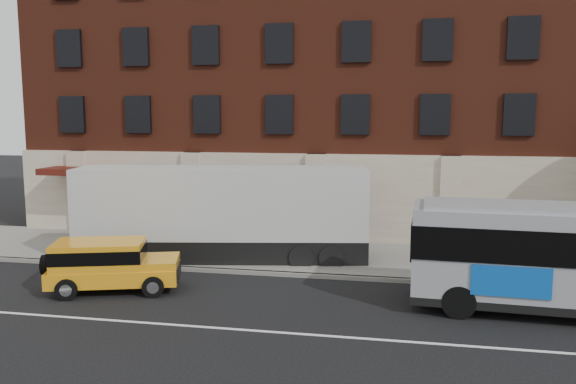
# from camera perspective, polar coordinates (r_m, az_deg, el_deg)

# --- Properties ---
(ground) EXTENTS (120.00, 120.00, 0.00)m
(ground) POSITION_cam_1_polar(r_m,az_deg,el_deg) (16.01, -3.41, -14.22)
(ground) COLOR black
(ground) RESTS_ON ground
(sidewalk) EXTENTS (60.00, 6.00, 0.15)m
(sidewalk) POSITION_cam_1_polar(r_m,az_deg,el_deg) (24.40, 1.82, -6.27)
(sidewalk) COLOR gray
(sidewalk) RESTS_ON ground
(kerb) EXTENTS (60.00, 0.25, 0.15)m
(kerb) POSITION_cam_1_polar(r_m,az_deg,el_deg) (21.54, 0.55, -8.17)
(kerb) COLOR gray
(kerb) RESTS_ON ground
(lane_line) EXTENTS (60.00, 0.12, 0.01)m
(lane_line) POSITION_cam_1_polar(r_m,az_deg,el_deg) (16.46, -2.97, -13.57)
(lane_line) COLOR white
(lane_line) RESTS_ON ground
(building) EXTENTS (30.00, 12.10, 15.00)m
(building) POSITION_cam_1_polar(r_m,az_deg,el_deg) (31.56, 4.16, 10.64)
(building) COLOR #5D2416
(building) RESTS_ON sidewalk
(sign_pole) EXTENTS (0.30, 0.20, 2.50)m
(sign_pole) POSITION_cam_1_polar(r_m,az_deg,el_deg) (24.30, -19.55, -3.45)
(sign_pole) COLOR slate
(sign_pole) RESTS_ON ground
(yellow_suv) EXTENTS (4.65, 2.94, 1.73)m
(yellow_suv) POSITION_cam_1_polar(r_m,az_deg,el_deg) (20.55, -17.39, -6.68)
(yellow_suv) COLOR #FFA418
(yellow_suv) RESTS_ON ground
(shipping_container) EXTENTS (11.80, 4.32, 3.85)m
(shipping_container) POSITION_cam_1_polar(r_m,az_deg,el_deg) (23.40, -6.51, -2.34)
(shipping_container) COLOR black
(shipping_container) RESTS_ON ground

